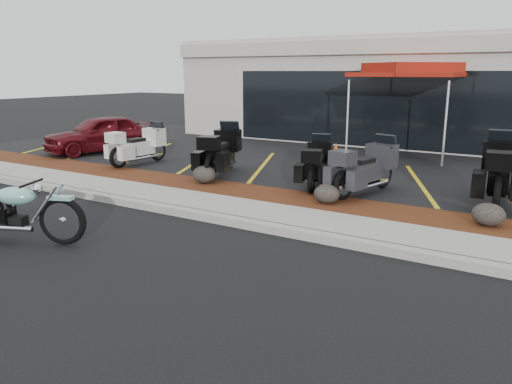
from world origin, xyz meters
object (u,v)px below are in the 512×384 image
Objects in this scene: hero_cruiser at (62,214)px; parked_car at (100,134)px; touring_white at (157,141)px; popup_canopy at (410,71)px; traffic_cone at (336,150)px.

hero_cruiser is 0.84× the size of parked_car.
touring_white is at bearing 13.38° from parked_car.
popup_canopy is (6.08, 5.00, 2.03)m from touring_white.
parked_car is (-6.33, 6.47, 0.23)m from hero_cruiser.
popup_canopy is at bearing 40.91° from traffic_cone.
hero_cruiser is at bearing -146.26° from touring_white.
touring_white is at bearing 97.47° from hero_cruiser.
popup_canopy is (2.52, 11.20, 2.24)m from hero_cruiser.
parked_car reaches higher than traffic_cone.
traffic_cone is at bearing 63.15° from hero_cruiser.
popup_canopy is at bearing 47.09° from parked_car.
popup_canopy reaches higher than parked_car.
hero_cruiser is 0.79× the size of popup_canopy.
parked_car is 7.78m from traffic_cone.
traffic_cone is at bearing -122.46° from popup_canopy.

